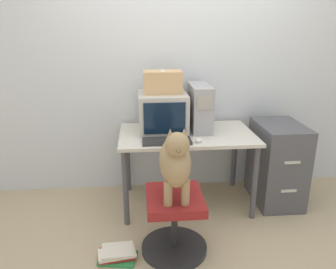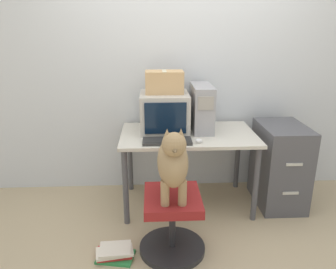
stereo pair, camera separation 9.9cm
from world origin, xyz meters
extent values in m
plane|color=tan|center=(0.00, 0.00, 0.00)|extent=(12.00, 12.00, 0.00)
cube|color=silver|center=(0.00, 0.80, 1.30)|extent=(8.00, 0.05, 2.60)
cube|color=beige|center=(0.00, 0.37, 0.71)|extent=(1.23, 0.73, 0.03)
cylinder|color=#4C4C51|center=(-0.56, 0.05, 0.35)|extent=(0.05, 0.05, 0.69)
cylinder|color=#4C4C51|center=(0.56, 0.05, 0.35)|extent=(0.05, 0.05, 0.69)
cylinder|color=#4C4C51|center=(-0.56, 0.68, 0.35)|extent=(0.05, 0.05, 0.69)
cylinder|color=#4C4C51|center=(0.56, 0.68, 0.35)|extent=(0.05, 0.05, 0.69)
cube|color=#B7B2A8|center=(-0.21, 0.47, 0.90)|extent=(0.44, 0.43, 0.35)
cube|color=black|center=(-0.21, 0.25, 0.90)|extent=(0.36, 0.01, 0.28)
cube|color=#99999E|center=(0.13, 0.48, 0.94)|extent=(0.18, 0.46, 0.42)
cube|color=#9E998E|center=(0.13, 0.25, 1.03)|extent=(0.14, 0.01, 0.12)
cube|color=#2D2D2D|center=(-0.20, 0.13, 0.74)|extent=(0.41, 0.18, 0.02)
cube|color=#292928|center=(-0.20, 0.13, 0.75)|extent=(0.38, 0.15, 0.00)
ellipsoid|color=silver|center=(0.06, 0.10, 0.74)|extent=(0.06, 0.04, 0.04)
cylinder|color=#262628|center=(-0.19, -0.34, 0.02)|extent=(0.51, 0.51, 0.04)
cylinder|color=#262628|center=(-0.19, -0.34, 0.22)|extent=(0.05, 0.05, 0.37)
cube|color=maroon|center=(-0.19, -0.34, 0.44)|extent=(0.41, 0.46, 0.07)
ellipsoid|color=#9E7F56|center=(-0.19, -0.34, 0.75)|extent=(0.22, 0.46, 0.34)
cylinder|color=#9E7F56|center=(-0.25, -0.47, 0.57)|extent=(0.06, 0.06, 0.19)
cylinder|color=#9E7F56|center=(-0.13, -0.47, 0.57)|extent=(0.06, 0.06, 0.19)
sphere|color=#9E7F56|center=(-0.19, -0.47, 0.93)|extent=(0.17, 0.17, 0.17)
cone|color=brown|center=(-0.19, -0.54, 0.91)|extent=(0.07, 0.08, 0.07)
cone|color=#9E7F56|center=(-0.23, -0.46, 1.00)|extent=(0.06, 0.06, 0.07)
cone|color=#9E7F56|center=(-0.14, -0.46, 1.00)|extent=(0.06, 0.06, 0.07)
torus|color=orange|center=(-0.19, -0.45, 0.86)|extent=(0.12, 0.12, 0.02)
cube|color=#4C4C51|center=(0.88, 0.35, 0.39)|extent=(0.41, 0.59, 0.79)
cube|color=beige|center=(0.88, 0.05, 0.53)|extent=(0.14, 0.01, 0.02)
cube|color=beige|center=(0.88, 0.05, 0.26)|extent=(0.14, 0.01, 0.02)
cube|color=tan|center=(-0.21, 0.47, 1.18)|extent=(0.34, 0.20, 0.20)
cube|color=beige|center=(-0.21, 0.47, 1.28)|extent=(0.04, 0.20, 0.00)
cube|color=#2D8C47|center=(-0.62, -0.41, 0.01)|extent=(0.30, 0.23, 0.02)
cube|color=red|center=(-0.63, -0.39, 0.03)|extent=(0.28, 0.20, 0.02)
cube|color=silver|center=(-0.63, -0.41, 0.05)|extent=(0.30, 0.19, 0.02)
cube|color=silver|center=(-0.62, -0.40, 0.07)|extent=(0.24, 0.19, 0.02)
camera|label=1|loc=(-0.43, -2.46, 1.67)|focal=35.00mm
camera|label=2|loc=(-0.33, -2.47, 1.67)|focal=35.00mm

